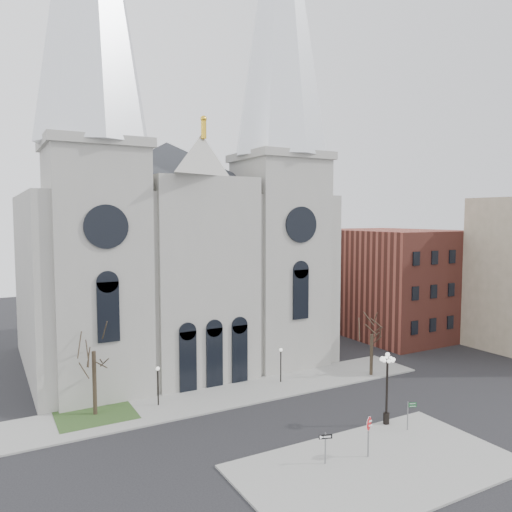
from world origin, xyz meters
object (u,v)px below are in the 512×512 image
one_way_sign (325,443)px  street_name_sign (409,413)px  stop_sign (368,428)px  globe_lamp (387,379)px

one_way_sign → street_name_sign: (8.41, 1.09, -0.11)m
street_name_sign → stop_sign: bearing=-140.0°
one_way_sign → globe_lamp: bearing=38.3°
one_way_sign → street_name_sign: size_ratio=0.95×
globe_lamp → street_name_sign: size_ratio=2.59×
stop_sign → street_name_sign: stop_sign is taller
stop_sign → one_way_sign: bearing=160.9°
globe_lamp → one_way_sign: (-7.74, -2.69, -2.09)m
one_way_sign → street_name_sign: street_name_sign is taller
globe_lamp → one_way_sign: bearing=-160.8°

